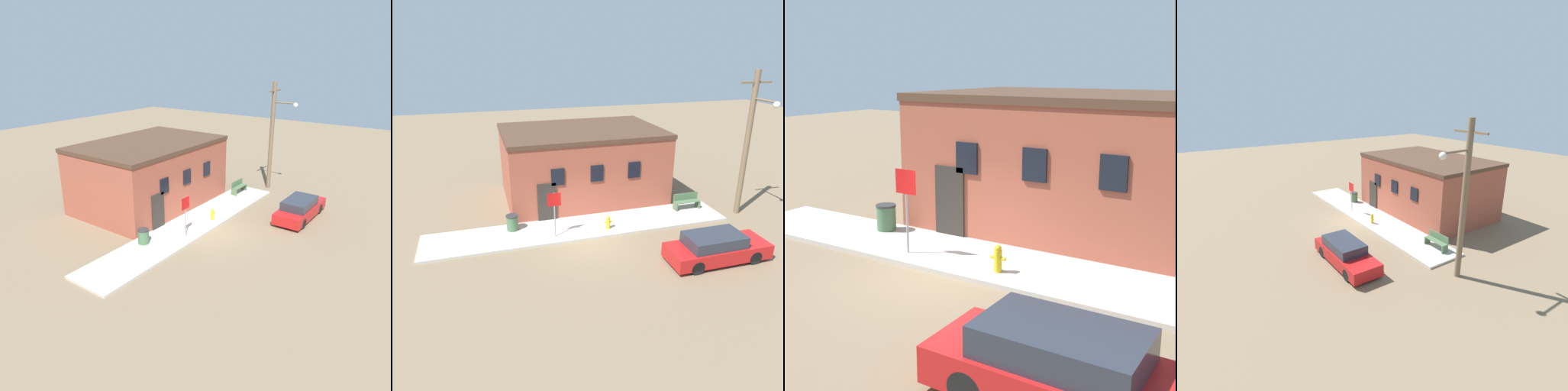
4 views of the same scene
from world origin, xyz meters
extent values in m
plane|color=#7A664C|center=(0.00, 0.00, 0.00)|extent=(80.00, 80.00, 0.00)
cube|color=#BCB7AD|center=(0.00, 1.31, 0.06)|extent=(15.75, 2.62, 0.13)
cube|color=#9E4C38|center=(1.28, 5.72, 2.01)|extent=(9.19, 6.19, 4.02)
cube|color=#4C3323|center=(1.28, 5.72, 4.14)|extent=(9.29, 6.29, 0.24)
cube|color=black|center=(-0.86, 2.59, 2.49)|extent=(0.70, 0.08, 0.90)
cube|color=black|center=(1.28, 2.59, 2.49)|extent=(0.70, 0.08, 0.90)
cube|color=black|center=(3.42, 2.59, 2.49)|extent=(0.70, 0.08, 0.90)
cube|color=#2D2823|center=(-1.48, 2.59, 1.10)|extent=(1.00, 0.08, 2.20)
cylinder|color=gold|center=(1.29, 0.69, 0.40)|extent=(0.20, 0.20, 0.56)
sphere|color=gold|center=(1.29, 0.69, 0.73)|extent=(0.18, 0.18, 0.18)
cylinder|color=gold|center=(1.13, 0.69, 0.49)|extent=(0.11, 0.09, 0.09)
cylinder|color=gold|center=(1.44, 0.69, 0.49)|extent=(0.11, 0.09, 0.09)
cylinder|color=gray|center=(-1.49, 0.63, 1.27)|extent=(0.06, 0.06, 2.29)
cube|color=red|center=(-1.49, 0.61, 2.09)|extent=(0.65, 0.02, 0.65)
cube|color=#4C6B47|center=(5.71, 1.78, 0.34)|extent=(0.08, 0.44, 0.43)
cube|color=#4C6B47|center=(7.14, 1.78, 0.34)|extent=(0.08, 0.44, 0.43)
cube|color=#4C6B47|center=(6.43, 1.78, 0.58)|extent=(1.51, 0.44, 0.04)
cube|color=#4C6B47|center=(6.43, 1.98, 0.81)|extent=(1.51, 0.04, 0.41)
cylinder|color=#426642|center=(-3.41, 1.94, 0.50)|extent=(0.58, 0.58, 0.74)
cylinder|color=#2D2D2D|center=(-3.41, 1.94, 0.89)|extent=(0.61, 0.61, 0.06)
cylinder|color=brown|center=(9.01, 0.73, 3.88)|extent=(0.30, 0.30, 7.76)
cylinder|color=brown|center=(9.01, -0.07, 6.36)|extent=(0.10, 1.61, 0.10)
sphere|color=silver|center=(9.01, -0.88, 6.26)|extent=(0.32, 0.32, 0.32)
cube|color=brown|center=(9.01, 0.73, 7.14)|extent=(1.80, 0.10, 0.10)
cylinder|color=black|center=(6.35, -2.62, 0.31)|extent=(0.61, 0.20, 0.61)
cylinder|color=black|center=(6.35, -4.10, 0.31)|extent=(0.61, 0.20, 0.61)
cylinder|color=black|center=(3.52, -2.62, 0.31)|extent=(0.61, 0.20, 0.61)
cylinder|color=black|center=(3.52, -4.10, 0.31)|extent=(0.61, 0.20, 0.61)
cube|color=red|center=(4.94, -3.36, 0.48)|extent=(4.56, 1.68, 0.63)
cube|color=#282D38|center=(4.71, -3.36, 1.05)|extent=(2.51, 1.48, 0.51)
camera|label=1|loc=(-16.42, -10.82, 9.49)|focal=35.00mm
camera|label=2|loc=(-4.71, -15.77, 8.98)|focal=35.00mm
camera|label=3|loc=(7.56, -10.17, 4.99)|focal=50.00mm
camera|label=4|loc=(17.85, -10.17, 8.58)|focal=28.00mm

